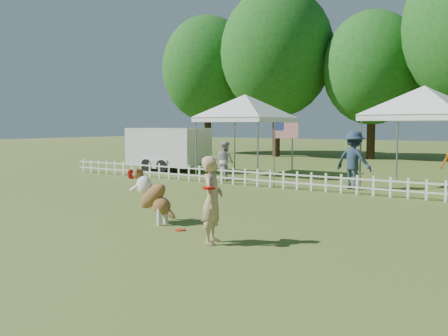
% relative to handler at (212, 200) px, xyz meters
% --- Properties ---
extents(ground, '(120.00, 120.00, 0.00)m').
position_rel_handler_xyz_m(ground, '(-1.81, 0.50, -0.78)').
color(ground, '#3E541A').
rests_on(ground, ground).
extents(picket_fence, '(22.00, 0.08, 0.60)m').
position_rel_handler_xyz_m(picket_fence, '(-1.81, 7.50, -0.48)').
color(picket_fence, silver).
rests_on(picket_fence, ground).
extents(handler, '(0.56, 0.67, 1.57)m').
position_rel_handler_xyz_m(handler, '(0.00, 0.00, 0.00)').
color(handler, tan).
rests_on(handler, ground).
extents(dog, '(1.14, 0.40, 1.18)m').
position_rel_handler_xyz_m(dog, '(-2.10, 0.74, -0.20)').
color(dog, brown).
rests_on(dog, ground).
extents(frisbee_on_turf, '(0.25, 0.25, 0.02)m').
position_rel_handler_xyz_m(frisbee_on_turf, '(-1.17, 0.51, -0.77)').
color(frisbee_on_turf, red).
rests_on(frisbee_on_turf, ground).
extents(canopy_tent_left, '(3.22, 3.22, 3.29)m').
position_rel_handler_xyz_m(canopy_tent_left, '(-6.00, 10.56, 0.86)').
color(canopy_tent_left, white).
rests_on(canopy_tent_left, ground).
extents(canopy_tent_right, '(3.59, 3.59, 3.32)m').
position_rel_handler_xyz_m(canopy_tent_right, '(1.14, 10.32, 0.88)').
color(canopy_tent_right, white).
rests_on(canopy_tent_right, ground).
extents(cargo_trailer, '(4.57, 2.06, 2.00)m').
position_rel_handler_xyz_m(cargo_trailer, '(-9.88, 10.13, 0.22)').
color(cargo_trailer, silver).
rests_on(cargo_trailer, ground).
extents(flag_pole, '(0.85, 0.29, 2.23)m').
position_rel_handler_xyz_m(flag_pole, '(-2.98, 7.63, 0.33)').
color(flag_pole, gray).
rests_on(flag_pole, ground).
extents(spectator_a, '(0.87, 0.77, 1.50)m').
position_rel_handler_xyz_m(spectator_a, '(-5.50, 8.38, -0.03)').
color(spectator_a, '#A9A8AD').
rests_on(spectator_a, ground).
extents(spectator_b, '(1.34, 0.93, 1.91)m').
position_rel_handler_xyz_m(spectator_b, '(-0.62, 8.72, 0.17)').
color(spectator_b, '#223449').
rests_on(spectator_b, ground).
extents(tree_far_left, '(6.60, 6.60, 11.00)m').
position_rel_handler_xyz_m(tree_far_left, '(-16.81, 22.50, 4.72)').
color(tree_far_left, '#194C15').
rests_on(tree_far_left, ground).
extents(tree_left, '(7.40, 7.40, 12.00)m').
position_rel_handler_xyz_m(tree_left, '(-10.81, 22.00, 5.22)').
color(tree_left, '#194C15').
rests_on(tree_left, ground).
extents(tree_center_left, '(6.00, 6.00, 9.80)m').
position_rel_handler_xyz_m(tree_center_left, '(-4.81, 23.00, 4.12)').
color(tree_center_left, '#194C15').
rests_on(tree_center_left, ground).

